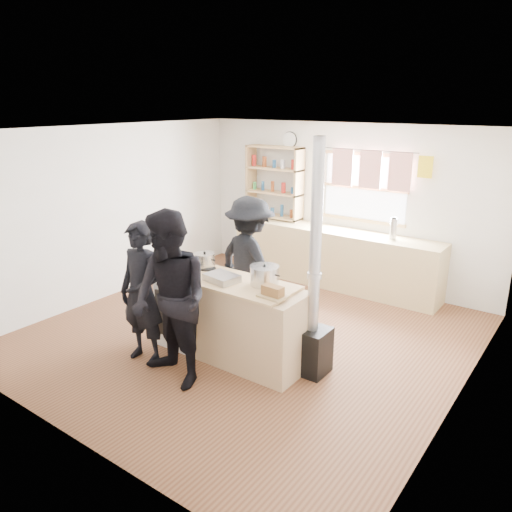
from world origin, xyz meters
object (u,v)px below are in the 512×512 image
at_px(cooking_island, 230,319).
at_px(stockpot_stove, 205,260).
at_px(roast_tray, 222,277).
at_px(person_near_right, 171,301).
at_px(skillet_greens, 165,269).
at_px(flue_heater, 313,317).
at_px(stockpot_counter, 264,275).
at_px(person_near_left, 142,293).
at_px(bread_board, 273,292).
at_px(person_far, 250,262).
at_px(thermos, 393,229).

bearing_deg(cooking_island, stockpot_stove, 160.47).
bearing_deg(roast_tray, stockpot_stove, 151.71).
bearing_deg(person_near_right, stockpot_stove, 123.80).
distance_m(skillet_greens, flue_heater, 1.79).
height_order(cooking_island, skillet_greens, skillet_greens).
relative_size(stockpot_counter, person_near_right, 0.17).
bearing_deg(person_near_left, person_near_right, -17.23).
relative_size(stockpot_stove, person_near_left, 0.15).
relative_size(roast_tray, person_near_right, 0.22).
height_order(roast_tray, person_near_right, person_near_right).
xyz_separation_m(stockpot_stove, person_near_left, (-0.22, -0.79, -0.21)).
bearing_deg(bread_board, person_near_left, -160.96).
bearing_deg(bread_board, skillet_greens, -176.63).
xyz_separation_m(stockpot_stove, person_near_right, (0.37, -0.94, -0.10)).
height_order(bread_board, person_near_left, person_near_left).
relative_size(bread_board, flue_heater, 0.12).
height_order(flue_heater, person_far, flue_heater).
xyz_separation_m(stockpot_stove, stockpot_counter, (0.90, -0.07, 0.02)).
relative_size(thermos, flue_heater, 0.12).
height_order(thermos, person_near_right, person_near_right).
distance_m(roast_tray, flue_heater, 1.07).
bearing_deg(cooking_island, person_far, 112.20).
relative_size(thermos, stockpot_counter, 0.98).
bearing_deg(stockpot_stove, cooking_island, -19.53).
relative_size(stockpot_counter, flue_heater, 0.13).
bearing_deg(skillet_greens, person_far, 68.64).
distance_m(person_near_left, person_near_right, 0.63).
xyz_separation_m(thermos, person_far, (-1.15, -1.91, -0.21)).
relative_size(stockpot_counter, bread_board, 1.08).
bearing_deg(stockpot_stove, person_near_right, -68.40).
relative_size(thermos, skillet_greens, 1.08).
xyz_separation_m(stockpot_stove, person_far, (0.16, 0.68, -0.17)).
distance_m(stockpot_counter, flue_heater, 0.67).
bearing_deg(thermos, stockpot_counter, -98.53).
bearing_deg(flue_heater, stockpot_stove, -177.63).
bearing_deg(roast_tray, thermos, 73.57).
bearing_deg(thermos, bread_board, -92.53).
height_order(stockpot_stove, stockpot_counter, stockpot_counter).
bearing_deg(cooking_island, person_near_left, -140.10).
relative_size(bread_board, person_far, 0.17).
bearing_deg(person_far, bread_board, 149.78).
xyz_separation_m(cooking_island, skillet_greens, (-0.77, -0.21, 0.49)).
relative_size(flue_heater, person_far, 1.48).
distance_m(flue_heater, person_near_left, 1.87).
bearing_deg(cooking_island, roast_tray, -121.53).
bearing_deg(skillet_greens, person_near_right, -40.62).
height_order(skillet_greens, stockpot_stove, stockpot_stove).
distance_m(stockpot_stove, stockpot_counter, 0.91).
height_order(stockpot_stove, person_far, person_far).
distance_m(roast_tray, stockpot_counter, 0.48).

